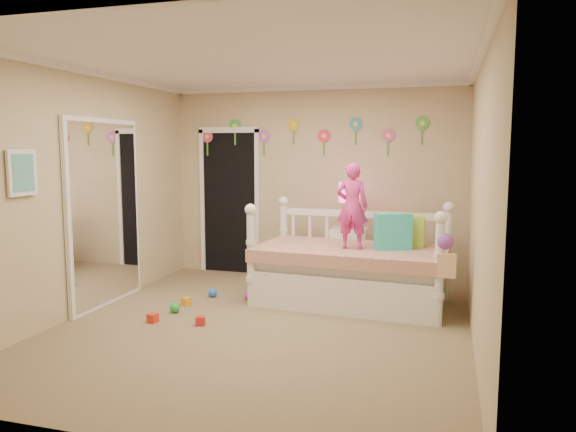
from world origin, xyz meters
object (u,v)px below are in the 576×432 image
(child, at_px, (352,206))
(table_lamp, at_px, (349,198))
(daybed, at_px, (351,253))
(nightstand, at_px, (348,258))

(child, bearing_deg, table_lamp, -82.08)
(daybed, relative_size, table_lamp, 3.66)
(table_lamp, bearing_deg, daybed, -78.04)
(daybed, xyz_separation_m, child, (0.02, -0.10, 0.55))
(daybed, bearing_deg, nightstand, 106.14)
(child, relative_size, nightstand, 1.27)
(daybed, distance_m, child, 0.56)
(child, distance_m, table_lamp, 0.84)
(nightstand, relative_size, table_lamp, 1.28)
(daybed, relative_size, child, 2.25)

